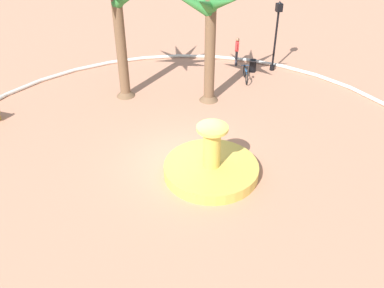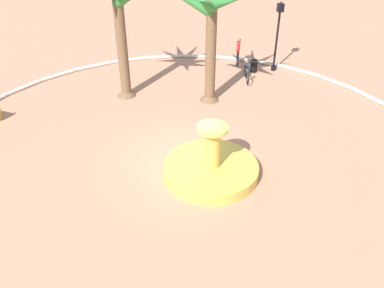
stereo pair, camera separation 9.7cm
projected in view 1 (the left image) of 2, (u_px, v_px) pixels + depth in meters
ground_plane at (184, 160)px, 16.79m from camera, size 80.00×80.00×0.00m
plaza_curb at (184, 159)px, 16.74m from camera, size 22.29×22.29×0.20m
fountain at (211, 168)px, 15.88m from camera, size 3.69×3.69×2.18m
palm_tree_near_fountain at (211, 17)px, 18.81m from camera, size 4.30×4.43×5.80m
palm_tree_by_curb at (116, 4)px, 18.89m from camera, size 4.48×4.60×6.21m
lamppost at (276, 31)px, 23.01m from camera, size 0.32×0.32×4.04m
trash_bin at (253, 65)px, 23.92m from camera, size 0.46×0.46×0.73m
bicycle_red_frame at (246, 74)px, 22.90m from camera, size 0.54×1.69×0.94m
person_cyclist_helmet at (237, 50)px, 24.41m from camera, size 0.32×0.49×1.70m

